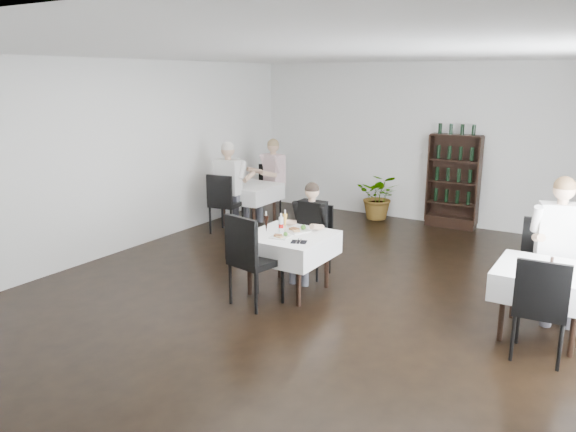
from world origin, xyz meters
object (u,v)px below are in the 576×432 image
object	(u,v)px
main_table	(289,245)
potted_tree	(379,196)
diner_main	(309,224)
wine_shelf	(453,182)

from	to	relation	value
main_table	potted_tree	size ratio (longest dim) A/B	1.13
diner_main	potted_tree	bearing A→B (deg)	97.62
potted_tree	main_table	bearing A→B (deg)	-83.42
main_table	potted_tree	xyz separation A→B (m)	(-0.48, 4.19, -0.17)
wine_shelf	main_table	distance (m)	4.41
main_table	diner_main	size ratio (longest dim) A/B	0.76
potted_tree	diner_main	distance (m)	3.71
wine_shelf	potted_tree	world-z (taller)	wine_shelf
potted_tree	diner_main	world-z (taller)	diner_main
diner_main	main_table	bearing A→B (deg)	-90.70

